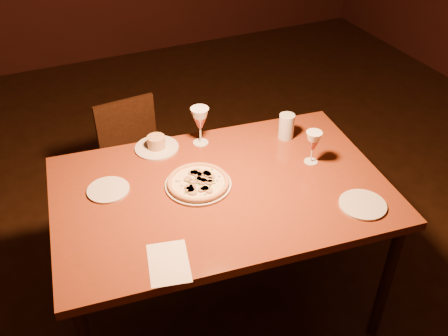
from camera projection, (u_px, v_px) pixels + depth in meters
name	position (u px, v px, depth m)	size (l,w,h in m)	color
floor	(252.00, 304.00, 2.72)	(7.00, 7.00, 0.00)	black
dining_table	(221.00, 200.00, 2.29)	(1.59, 1.12, 0.80)	maroon
chair_far	(136.00, 156.00, 3.08)	(0.40, 0.40, 0.77)	black
pizza_plate	(198.00, 182.00, 2.25)	(0.30, 0.30, 0.03)	silver
ramekin_saucer	(157.00, 145.00, 2.49)	(0.22, 0.22, 0.07)	silver
wine_glass_far	(200.00, 126.00, 2.48)	(0.09, 0.09, 0.20)	#A64D45
wine_glass_right	(313.00, 147.00, 2.36)	(0.08, 0.08, 0.17)	#A64D45
water_tumbler	(286.00, 126.00, 2.55)	(0.08, 0.08, 0.13)	silver
side_plate_left	(108.00, 190.00, 2.23)	(0.19, 0.19, 0.01)	silver
side_plate_near	(363.00, 205.00, 2.15)	(0.20, 0.20, 0.01)	silver
menu_card	(169.00, 263.00, 1.88)	(0.15, 0.22, 0.00)	silver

